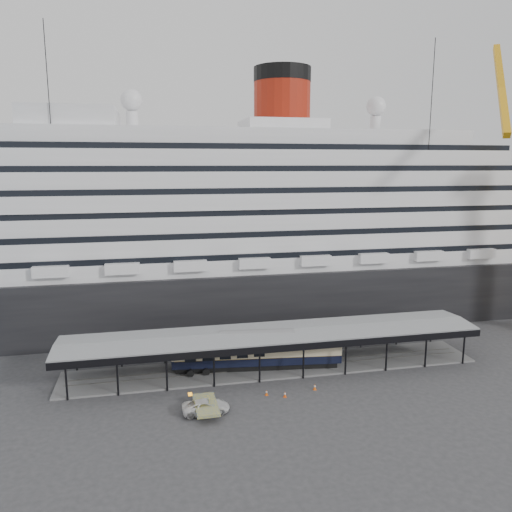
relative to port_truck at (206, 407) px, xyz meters
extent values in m
plane|color=#313133|center=(10.42, 5.50, -0.73)|extent=(200.00, 200.00, 0.00)
cube|color=black|center=(10.42, 37.50, 4.27)|extent=(130.00, 30.00, 10.00)
cylinder|color=maroon|center=(18.42, 37.50, 36.67)|extent=(10.00, 10.00, 9.00)
cylinder|color=black|center=(18.42, 37.50, 41.92)|extent=(10.10, 10.10, 2.50)
sphere|color=silver|center=(-7.58, 37.50, 36.97)|extent=(3.60, 3.60, 3.60)
sphere|color=silver|center=(36.42, 37.50, 36.97)|extent=(3.60, 3.60, 3.60)
cube|color=slate|center=(10.42, 10.50, -0.61)|extent=(56.00, 8.00, 0.24)
cube|color=slate|center=(10.42, 9.78, -0.45)|extent=(54.00, 0.08, 0.10)
cube|color=slate|center=(10.42, 11.22, -0.45)|extent=(54.00, 0.08, 0.10)
cube|color=black|center=(10.42, 6.00, 3.72)|extent=(56.00, 0.18, 0.90)
cube|color=black|center=(10.42, 15.00, 3.72)|extent=(56.00, 0.18, 0.90)
cube|color=slate|center=(10.42, 10.50, 4.45)|extent=(56.00, 9.00, 0.24)
cylinder|color=black|center=(-18.80, 27.25, 22.87)|extent=(0.12, 0.12, 47.21)
cube|color=orange|center=(49.55, 20.62, 38.47)|extent=(11.42, 18.78, 16.80)
cylinder|color=black|center=(40.68, 25.74, 22.87)|extent=(0.12, 0.12, 47.21)
imported|color=silver|center=(0.00, 0.00, 0.00)|extent=(5.32, 2.53, 1.47)
cube|color=black|center=(8.07, 10.50, -0.13)|extent=(21.66, 4.86, 0.72)
cube|color=black|center=(8.07, 10.50, 0.79)|extent=(22.73, 5.38, 1.13)
cube|color=beige|center=(8.07, 10.50, 2.02)|extent=(22.73, 5.42, 1.33)
cube|color=black|center=(8.07, 10.50, 2.89)|extent=(22.73, 5.38, 0.41)
cube|color=#EF4E0D|center=(9.61, 1.80, -0.72)|extent=(0.38, 0.38, 0.03)
cone|color=#EF4E0D|center=(9.61, 1.80, -0.37)|extent=(0.32, 0.32, 0.69)
cylinder|color=white|center=(9.61, 1.80, -0.30)|extent=(0.22, 0.22, 0.13)
cube|color=#EC580D|center=(7.58, 2.71, -0.72)|extent=(0.46, 0.46, 0.03)
cone|color=#EC580D|center=(7.58, 2.71, -0.38)|extent=(0.39, 0.39, 0.66)
cylinder|color=white|center=(7.58, 2.71, -0.32)|extent=(0.21, 0.21, 0.13)
cube|color=#F35E0D|center=(13.71, 2.92, -0.72)|extent=(0.43, 0.43, 0.03)
cone|color=#F35E0D|center=(13.71, 2.92, -0.35)|extent=(0.36, 0.36, 0.72)
cylinder|color=white|center=(13.71, 2.92, -0.28)|extent=(0.23, 0.23, 0.14)
camera|label=1|loc=(-5.26, -51.45, 26.66)|focal=35.00mm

